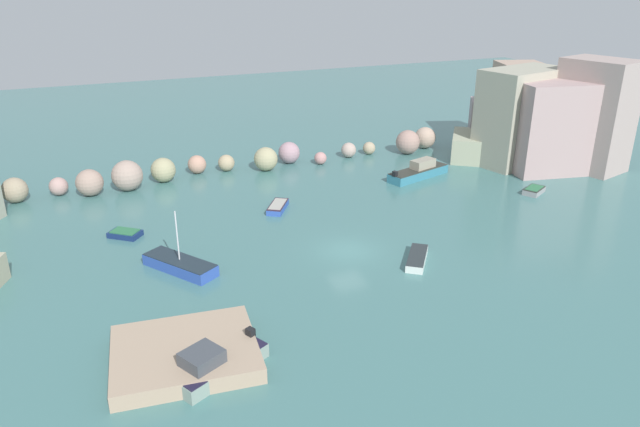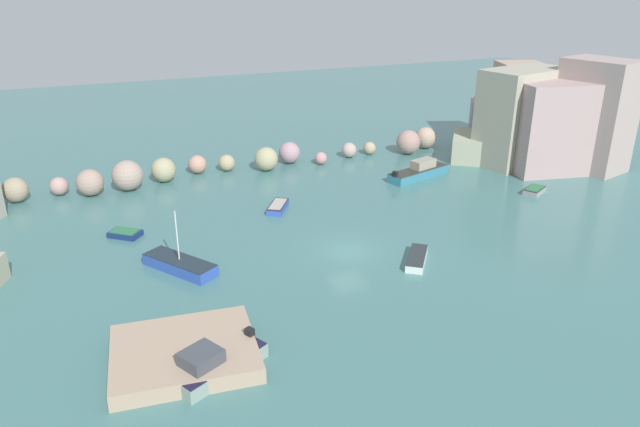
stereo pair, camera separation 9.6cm
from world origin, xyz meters
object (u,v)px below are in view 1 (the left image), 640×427
object	(u,v)px
moored_boat_1	(125,234)
moored_boat_5	(417,258)
moored_boat_2	(419,171)
moored_boat_4	(180,265)
moored_boat_3	(278,207)
moored_boat_6	(214,362)
stone_dock	(185,353)
moored_boat_0	(534,190)

from	to	relation	value
moored_boat_1	moored_boat_5	world-z (taller)	moored_boat_5
moored_boat_2	moored_boat_4	xyz separation A→B (m)	(-25.14, -10.32, -0.19)
moored_boat_4	moored_boat_2	bearing A→B (deg)	-100.56
moored_boat_2	moored_boat_5	bearing A→B (deg)	-138.85
moored_boat_3	moored_boat_5	bearing A→B (deg)	56.61
moored_boat_3	moored_boat_1	bearing A→B (deg)	-53.87
moored_boat_4	moored_boat_6	bearing A→B (deg)	144.31
moored_boat_1	moored_boat_2	world-z (taller)	moored_boat_2
moored_boat_1	moored_boat_5	size ratio (longest dim) A/B	0.74
stone_dock	moored_boat_3	distance (m)	21.15
moored_boat_1	moored_boat_4	bearing A→B (deg)	150.84
moored_boat_2	moored_boat_6	bearing A→B (deg)	-155.83
moored_boat_0	moored_boat_5	bearing A→B (deg)	176.31
moored_boat_1	moored_boat_6	world-z (taller)	moored_boat_6
moored_boat_5	stone_dock	bearing A→B (deg)	144.40
stone_dock	moored_boat_6	distance (m)	1.88
moored_boat_0	moored_boat_5	world-z (taller)	moored_boat_5
moored_boat_3	moored_boat_5	distance (m)	14.08
moored_boat_5	moored_boat_1	bearing A→B (deg)	93.72
moored_boat_0	moored_boat_6	distance (m)	35.63
moored_boat_0	moored_boat_5	distance (m)	18.64
moored_boat_3	moored_boat_6	size ratio (longest dim) A/B	0.58
moored_boat_4	moored_boat_5	size ratio (longest dim) A/B	1.52
moored_boat_6	stone_dock	bearing A→B (deg)	-78.88
stone_dock	moored_boat_5	distance (m)	17.59
stone_dock	moored_boat_1	bearing A→B (deg)	93.43
moored_boat_0	moored_boat_6	world-z (taller)	moored_boat_6
moored_boat_2	moored_boat_5	xyz separation A→B (m)	(-9.94, -15.56, -0.32)
moored_boat_3	moored_boat_4	xyz separation A→B (m)	(-9.67, -7.71, 0.13)
stone_dock	moored_boat_1	xyz separation A→B (m)	(-1.03, 17.25, -0.20)
moored_boat_4	moored_boat_0	bearing A→B (deg)	-118.81
moored_boat_3	moored_boat_4	bearing A→B (deg)	-17.92
moored_boat_6	moored_boat_4	bearing A→B (deg)	-119.32
moored_boat_2	moored_boat_6	world-z (taller)	moored_boat_2
stone_dock	moored_boat_2	distance (m)	33.74
moored_boat_2	moored_boat_6	size ratio (longest dim) A/B	1.27
moored_boat_2	moored_boat_6	distance (m)	33.78
moored_boat_2	moored_boat_3	bearing A→B (deg)	173.29
moored_boat_4	moored_boat_5	xyz separation A→B (m)	(15.19, -5.24, -0.13)
stone_dock	moored_boat_4	size ratio (longest dim) A/B	1.32
stone_dock	moored_boat_0	xyz separation A→B (m)	(33.96, 12.40, -0.15)
moored_boat_6	moored_boat_2	bearing A→B (deg)	-166.06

